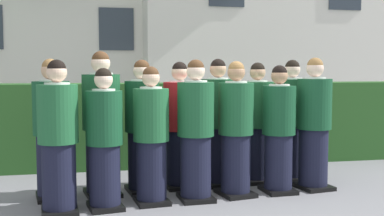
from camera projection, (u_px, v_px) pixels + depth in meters
The scene contains 17 objects.
ground_plane at pixel (197, 199), 5.60m from camera, with size 60.00×60.00×0.00m, color slate.
student_front_row_0 at pixel (58, 141), 5.01m from camera, with size 0.42×0.53×1.62m.
student_front_row_1 at pixel (104, 142), 5.16m from camera, with size 0.42×0.49×1.53m.
student_front_row_2 at pixel (151, 139), 5.38m from camera, with size 0.41×0.48×1.55m.
student_front_row_3 at pixel (196, 134), 5.52m from camera, with size 0.42×0.48×1.63m.
student_front_row_4 at pixel (236, 132), 5.71m from camera, with size 0.46×0.55×1.62m.
student_front_row_5 at pixel (279, 132), 5.87m from camera, with size 0.41×0.47×1.57m.
student_front_row_6 at pixel (314, 127), 6.04m from camera, with size 0.46×0.53×1.67m.
student_rear_row_0 at pixel (52, 132), 5.57m from camera, with size 0.45×0.55×1.64m.
student_rear_row_1 at pixel (102, 127), 5.72m from camera, with size 0.48×0.56×1.74m.
student_rear_row_2 at pixel (142, 129), 5.89m from camera, with size 0.44×0.51×1.64m.
student_in_red_blazer at pixel (180, 128), 6.10m from camera, with size 0.42×0.52×1.62m.
student_rear_row_4 at pixel (218, 125), 6.25m from camera, with size 0.44×0.52×1.66m.
student_rear_row_5 at pixel (257, 125), 6.42m from camera, with size 0.42×0.50×1.61m.
student_rear_row_6 at pixel (291, 123), 6.56m from camera, with size 0.43×0.53×1.65m.
hedge at pixel (169, 124), 7.61m from camera, with size 8.49×0.70×1.30m.
school_building_annex at pixel (58, 11), 14.14m from camera, with size 7.66×4.43×6.32m.
Camera 1 is at (-1.16, -5.37, 1.51)m, focal length 44.65 mm.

